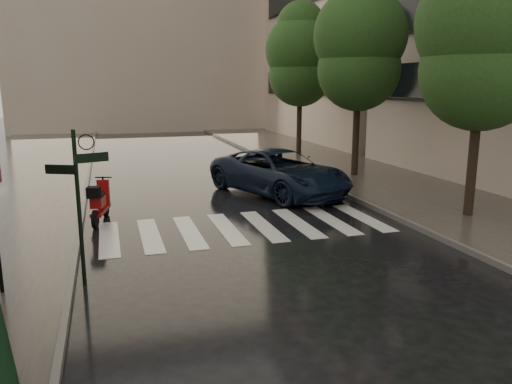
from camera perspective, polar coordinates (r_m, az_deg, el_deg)
ground at (r=8.03m, az=-10.72°, el=-17.29°), size 120.00×120.00×0.00m
sidewalk_far at (r=22.20m, az=12.86°, el=1.88°), size 5.50×60.00×0.12m
curb_near at (r=19.38m, az=-18.86°, el=0.09°), size 0.12×60.00×0.16m
curb_far at (r=20.97m, az=6.18°, el=1.56°), size 0.12×60.00×0.16m
crosswalk at (r=14.02m, az=-1.24°, el=-4.02°), size 7.85×3.20×0.01m
signpost at (r=10.21m, az=-19.64°, el=-0.34°), size 1.17×0.29×3.10m
haussmann_far at (r=37.53m, az=11.29°, el=20.15°), size 8.00×16.00×18.50m
backdrop_building at (r=45.53m, az=-12.77°, el=19.60°), size 22.00×6.00×20.00m
tree_near at (r=15.80m, az=24.66°, el=16.21°), size 3.80×3.80×7.99m
tree_mid at (r=21.57m, az=11.77°, el=16.40°), size 3.80×3.80×8.34m
tree_far at (r=27.99m, az=5.10°, el=15.30°), size 3.80×3.80×8.16m
scooter at (r=15.06m, az=-17.46°, el=-1.25°), size 0.72×1.84×1.22m
parked_car at (r=18.09m, az=2.69°, el=2.26°), size 4.59×6.35×1.60m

